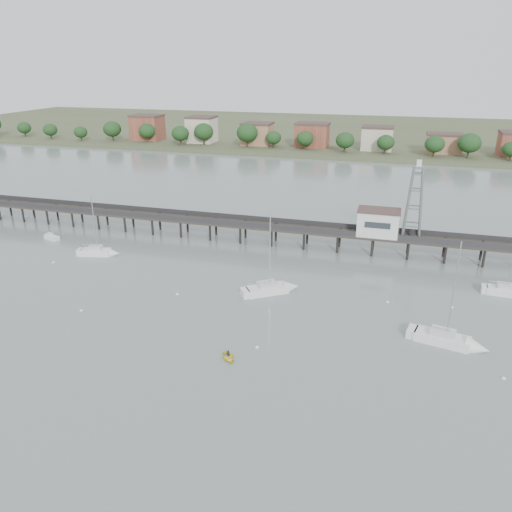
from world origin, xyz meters
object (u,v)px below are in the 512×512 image
(sailboat_e, at_px, (511,292))
(sailboat_c, at_px, (276,288))
(pier, at_px, (258,225))
(lattice_tower, at_px, (414,203))
(white_tender, at_px, (51,237))
(yellow_dinghy, at_px, (229,359))
(sailboat_d, at_px, (455,342))
(sailboat_b, at_px, (102,252))

(sailboat_e, relative_size, sailboat_c, 0.81)
(pier, relative_size, sailboat_c, 9.76)
(lattice_tower, height_order, sailboat_e, lattice_tower)
(white_tender, bearing_deg, yellow_dinghy, -13.16)
(sailboat_d, relative_size, sailboat_e, 1.30)
(sailboat_d, xyz_separation_m, sailboat_c, (-28.06, 10.08, 0.00))
(pier, xyz_separation_m, sailboat_c, (9.73, -23.42, -3.16))
(lattice_tower, distance_m, sailboat_d, 35.66)
(sailboat_e, relative_size, sailboat_b, 0.96)
(lattice_tower, xyz_separation_m, sailboat_b, (-59.86, -16.45, -10.46))
(sailboat_c, bearing_deg, white_tender, 132.08)
(yellow_dinghy, bearing_deg, lattice_tower, 25.29)
(lattice_tower, distance_m, yellow_dinghy, 51.83)
(sailboat_d, bearing_deg, white_tender, 177.25)
(sailboat_c, bearing_deg, sailboat_b, 134.72)
(pier, relative_size, sailboat_d, 9.27)
(sailboat_e, bearing_deg, sailboat_c, -163.42)
(sailboat_d, distance_m, sailboat_e, 22.11)
(sailboat_b, bearing_deg, yellow_dinghy, -50.81)
(pier, distance_m, yellow_dinghy, 46.14)
(lattice_tower, xyz_separation_m, sailboat_c, (-21.77, -23.42, -10.47))
(pier, distance_m, white_tender, 45.94)
(white_tender, height_order, yellow_dinghy, yellow_dinghy)
(sailboat_e, bearing_deg, pier, 166.59)
(lattice_tower, relative_size, sailboat_c, 1.01)
(sailboat_b, xyz_separation_m, yellow_dinghy, (36.99, -28.72, -0.64))
(pier, height_order, sailboat_e, sailboat_e)
(pier, relative_size, sailboat_e, 12.07)
(white_tender, distance_m, yellow_dinghy, 63.23)
(sailboat_b, height_order, white_tender, sailboat_b)
(sailboat_d, height_order, yellow_dinghy, sailboat_d)
(sailboat_b, bearing_deg, lattice_tower, 2.38)
(pier, xyz_separation_m, sailboat_d, (37.79, -33.50, -3.17))
(yellow_dinghy, bearing_deg, sailboat_c, 49.27)
(sailboat_c, relative_size, sailboat_b, 1.19)
(sailboat_e, distance_m, white_tender, 92.71)
(lattice_tower, bearing_deg, yellow_dinghy, -116.85)
(sailboat_d, bearing_deg, sailboat_c, 172.86)
(lattice_tower, height_order, yellow_dinghy, lattice_tower)
(sailboat_e, bearing_deg, sailboat_d, -115.20)
(sailboat_d, relative_size, white_tender, 4.00)
(pier, bearing_deg, lattice_tower, 0.00)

